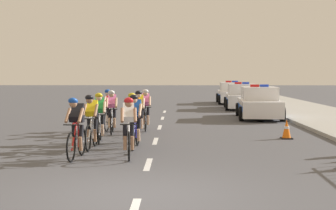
{
  "coord_description": "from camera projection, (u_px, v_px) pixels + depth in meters",
  "views": [
    {
      "loc": [
        0.66,
        -8.61,
        2.11
      ],
      "look_at": [
        0.39,
        7.37,
        1.1
      ],
      "focal_mm": 53.78,
      "sensor_mm": 36.0,
      "label": 1
    }
  ],
  "objects": [
    {
      "name": "cyclist_fifth",
      "position": [
        99.0,
        117.0,
        15.29
      ],
      "size": [
        0.45,
        1.72,
        1.56
      ],
      "color": "black",
      "rests_on": "ground"
    },
    {
      "name": "kerb_edge",
      "position": [
        287.0,
        119.0,
        22.61
      ],
      "size": [
        0.16,
        60.0,
        0.13
      ],
      "primitive_type": "cube",
      "color": "#9E9E99",
      "rests_on": "ground"
    },
    {
      "name": "cyclist_fourth",
      "position": [
        135.0,
        120.0,
        14.1
      ],
      "size": [
        0.43,
        1.72,
        1.56
      ],
      "color": "black",
      "rests_on": "ground"
    },
    {
      "name": "police_car_nearest",
      "position": [
        259.0,
        104.0,
        23.48
      ],
      "size": [
        2.22,
        4.51,
        1.59
      ],
      "color": "white",
      "rests_on": "ground"
    },
    {
      "name": "lane_markings_centre",
      "position": [
        158.0,
        133.0,
        17.64
      ],
      "size": [
        0.14,
        21.6,
        0.01
      ],
      "color": "white",
      "rests_on": "ground"
    },
    {
      "name": "sidewalk_slab",
      "position": [
        334.0,
        119.0,
        22.57
      ],
      "size": [
        4.39,
        60.0,
        0.12
      ],
      "primitive_type": "cube",
      "color": "#A3A099",
      "rests_on": "ground"
    },
    {
      "name": "cyclist_second",
      "position": [
        129.0,
        127.0,
        12.47
      ],
      "size": [
        0.45,
        1.72,
        1.56
      ],
      "color": "black",
      "rests_on": "ground"
    },
    {
      "name": "police_car_third",
      "position": [
        232.0,
        94.0,
        35.22
      ],
      "size": [
        2.09,
        4.45,
        1.59
      ],
      "color": "white",
      "rests_on": "ground"
    },
    {
      "name": "cyclist_ninth",
      "position": [
        110.0,
        109.0,
        18.58
      ],
      "size": [
        0.45,
        1.72,
        1.56
      ],
      "color": "black",
      "rests_on": "ground"
    },
    {
      "name": "cyclist_tenth",
      "position": [
        146.0,
        109.0,
        18.61
      ],
      "size": [
        0.42,
        1.72,
        1.56
      ],
      "color": "black",
      "rests_on": "ground"
    },
    {
      "name": "cyclist_lead",
      "position": [
        76.0,
        127.0,
        12.36
      ],
      "size": [
        0.44,
        1.72,
        1.56
      ],
      "color": "black",
      "rests_on": "ground"
    },
    {
      "name": "cyclist_eighth",
      "position": [
        139.0,
        112.0,
        17.27
      ],
      "size": [
        0.42,
        1.72,
        1.56
      ],
      "color": "black",
      "rests_on": "ground"
    },
    {
      "name": "ground_plane",
      "position": [
        139.0,
        195.0,
        8.74
      ],
      "size": [
        160.0,
        160.0,
        0.0
      ],
      "primitive_type": "plane",
      "color": "#4C4C51"
    },
    {
      "name": "police_car_second",
      "position": [
        242.0,
        97.0,
        29.71
      ],
      "size": [
        2.21,
        4.5,
        1.59
      ],
      "color": "silver",
      "rests_on": "ground"
    },
    {
      "name": "cyclist_third",
      "position": [
        91.0,
        121.0,
        13.98
      ],
      "size": [
        0.42,
        1.72,
        1.56
      ],
      "color": "black",
      "rests_on": "ground"
    },
    {
      "name": "cyclist_seventh",
      "position": [
        112.0,
        111.0,
        17.58
      ],
      "size": [
        0.44,
        1.72,
        1.56
      ],
      "color": "black",
      "rests_on": "ground"
    },
    {
      "name": "traffic_cone_near",
      "position": [
        287.0,
        129.0,
        16.16
      ],
      "size": [
        0.36,
        0.36,
        0.64
      ],
      "color": "black",
      "rests_on": "ground"
    },
    {
      "name": "cyclist_sixth",
      "position": [
        134.0,
        117.0,
        15.28
      ],
      "size": [
        0.45,
        1.72,
        1.56
      ],
      "color": "black",
      "rests_on": "ground"
    }
  ]
}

